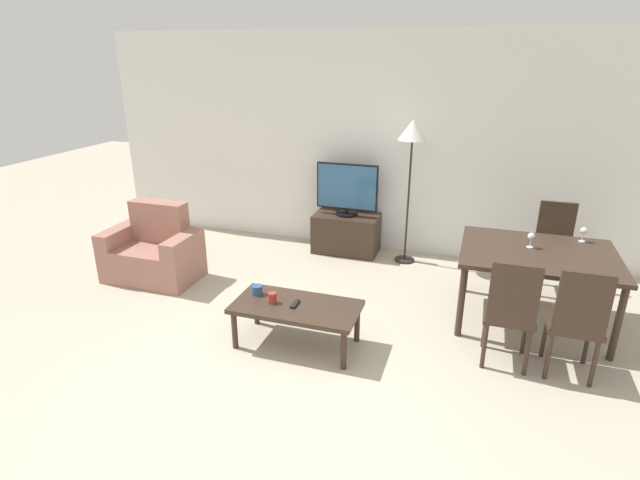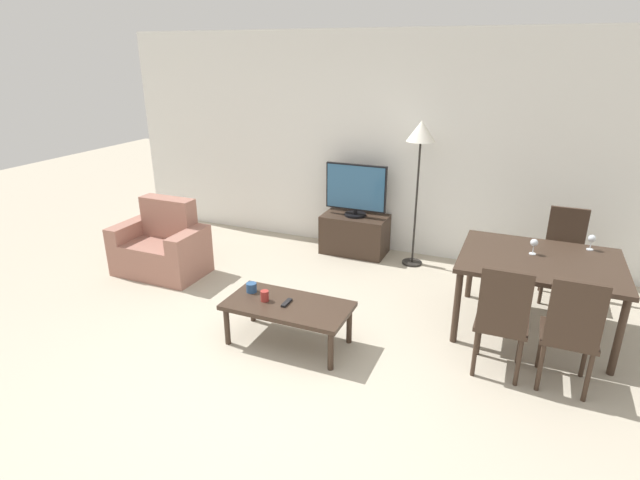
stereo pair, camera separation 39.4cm
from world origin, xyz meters
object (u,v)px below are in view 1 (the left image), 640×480
cup_white_near (257,290)px  floor_lamp (412,139)px  tv_stand (346,233)px  tv (347,189)px  wine_glass_center (531,237)px  dining_chair_near_right (577,319)px  coffee_table (296,309)px  dining_table (538,259)px  armchair (154,253)px  dining_chair_near (511,310)px  dining_chair_far (554,243)px  wine_glass_left (584,232)px  remote_primary (295,304)px  cup_colored_far (272,298)px

cup_white_near → floor_lamp: bearing=64.5°
tv_stand → tv: bearing=-90.0°
tv → wine_glass_center: bearing=-27.9°
tv_stand → dining_chair_near_right: size_ratio=0.86×
coffee_table → dining_table: dining_table is taller
armchair → dining_table: (4.01, 0.27, 0.35)m
tv_stand → dining_chair_near: dining_chair_near is taller
dining_chair_near → dining_chair_far: same height
wine_glass_left → remote_primary: bearing=-148.2°
coffee_table → remote_primary: (-0.01, -0.01, 0.06)m
dining_chair_near → tv: bearing=133.3°
tv → remote_primary: tv is taller
dining_chair_near → wine_glass_left: size_ratio=6.54×
wine_glass_left → dining_table: bearing=-135.8°
dining_chair_far → dining_chair_near_right: size_ratio=1.00×
dining_chair_near → wine_glass_left: dining_chair_near is taller
cup_white_near → cup_colored_far: 0.22m
floor_lamp → remote_primary: floor_lamp is taller
dining_table → wine_glass_center: size_ratio=9.38×
coffee_table → dining_chair_near_right: 2.23m
tv → coffee_table: size_ratio=0.71×
dining_table → dining_chair_near: 0.89m
floor_lamp → cup_colored_far: 2.59m
tv → cup_colored_far: 2.32m
coffee_table → dining_chair_near_right: dining_chair_near_right is taller
cup_colored_far → wine_glass_center: wine_glass_center is taller
coffee_table → dining_chair_far: bearing=41.0°
dining_chair_near → wine_glass_center: (0.17, 0.93, 0.30)m
armchair → floor_lamp: floor_lamp is taller
tv → remote_primary: size_ratio=5.18×
tv_stand → remote_primary: tv_stand is taller
coffee_table → wine_glass_left: 2.85m
armchair → tv_stand: 2.36m
coffee_table → dining_chair_far: 2.94m
dining_chair_near → floor_lamp: bearing=120.0°
armchair → dining_chair_near: (3.77, -0.58, 0.22)m
dining_table → wine_glass_center: 0.21m
wine_glass_center → dining_chair_far: bearing=67.8°
dining_table → dining_chair_near_right: (0.24, -0.85, -0.13)m
floor_lamp → wine_glass_left: size_ratio=11.82×
remote_primary → dining_table: bearing=28.7°
coffee_table → dining_chair_near: dining_chair_near is taller
remote_primary → dining_chair_near: bearing=7.7°
floor_lamp → dining_chair_far: bearing=-9.3°
tv_stand → dining_chair_near: (1.91, -2.03, 0.27)m
wine_glass_center → cup_white_near: bearing=-154.9°
dining_chair_near → dining_chair_far: 1.76m
armchair → coffee_table: (2.04, -0.81, 0.04)m
floor_lamp → wine_glass_center: floor_lamp is taller
floor_lamp → wine_glass_left: bearing=-21.7°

